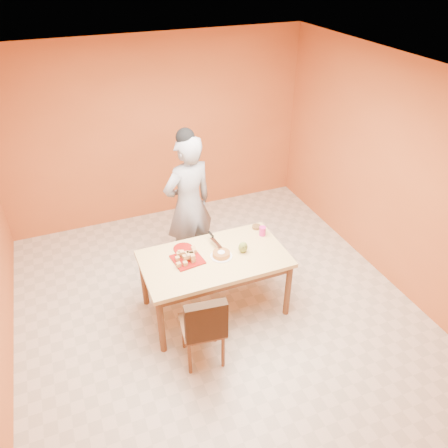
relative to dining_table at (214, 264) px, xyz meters
name	(u,v)px	position (x,y,z in m)	size (l,w,h in m)	color
floor	(220,314)	(0.01, -0.12, -0.67)	(5.00, 5.00, 0.00)	#BAB59F
ceiling	(218,81)	(0.01, -0.12, 2.03)	(5.00, 5.00, 0.00)	silver
wall_back	(156,132)	(0.01, 2.38, 0.68)	(4.50, 4.50, 0.00)	#CD662F
wall_right	(398,179)	(2.26, -0.12, 0.68)	(5.00, 5.00, 0.00)	#CD662F
dining_table	(214,264)	(0.00, 0.00, 0.00)	(1.60, 0.90, 0.76)	#E3C576
dining_chair	(203,325)	(-0.37, -0.65, -0.19)	(0.48, 0.54, 0.93)	brown
pastry_pile	(187,256)	(-0.29, 0.06, 0.16)	(0.28, 0.28, 0.09)	tan
person	(189,205)	(0.01, 0.91, 0.26)	(0.67, 0.44, 1.85)	gray
pastry_platter	(188,259)	(-0.29, 0.06, 0.10)	(0.31, 0.31, 0.02)	maroon
red_dinner_plate	(183,249)	(-0.27, 0.27, 0.10)	(0.22, 0.22, 0.01)	maroon
white_cake_plate	(221,256)	(0.08, -0.01, 0.10)	(0.24, 0.24, 0.01)	white
sponge_cake	(221,254)	(0.08, -0.01, 0.13)	(0.19, 0.19, 0.04)	#C97B34
cake_server	(216,243)	(0.09, 0.17, 0.16)	(0.04, 0.23, 0.01)	silver
egg_ornament	(243,247)	(0.33, -0.03, 0.16)	(0.11, 0.09, 0.13)	olive
magenta_glass	(262,231)	(0.68, 0.19, 0.15)	(0.08, 0.08, 0.11)	#D72081
checker_tin	(256,227)	(0.68, 0.35, 0.11)	(0.11, 0.11, 0.03)	#371F0F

